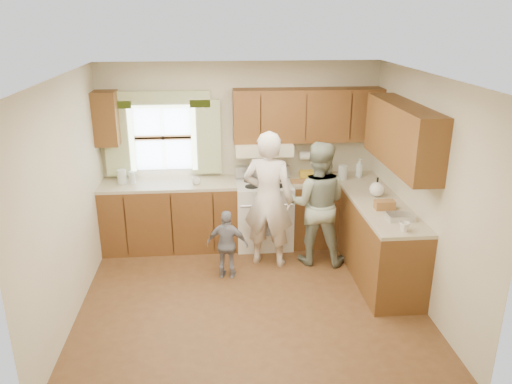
{
  "coord_description": "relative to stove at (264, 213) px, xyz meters",
  "views": [
    {
      "loc": [
        -0.37,
        -4.97,
        3.08
      ],
      "look_at": [
        0.1,
        0.4,
        1.15
      ],
      "focal_mm": 35.0,
      "sensor_mm": 36.0,
      "label": 1
    }
  ],
  "objects": [
    {
      "name": "child",
      "position": [
        -0.54,
        -0.92,
        -0.03
      ],
      "size": [
        0.55,
        0.32,
        0.87
      ],
      "primitive_type": "imported",
      "rotation": [
        0.0,
        0.0,
        2.93
      ],
      "color": "gray",
      "rests_on": "ground"
    },
    {
      "name": "kitchen_fixtures",
      "position": [
        0.31,
        -0.36,
        0.37
      ],
      "size": [
        3.8,
        2.25,
        2.15
      ],
      "color": "#401F0D",
      "rests_on": "ground"
    },
    {
      "name": "woman_left",
      "position": [
        -0.01,
        -0.59,
        0.42
      ],
      "size": [
        0.75,
        0.62,
        1.76
      ],
      "primitive_type": "imported",
      "rotation": [
        0.0,
        0.0,
        2.79
      ],
      "color": "silver",
      "rests_on": "ground"
    },
    {
      "name": "stove",
      "position": [
        0.0,
        0.0,
        0.0
      ],
      "size": [
        0.76,
        0.67,
        1.07
      ],
      "color": "silver",
      "rests_on": "ground"
    },
    {
      "name": "woman_right",
      "position": [
        0.62,
        -0.59,
        0.34
      ],
      "size": [
        0.91,
        0.78,
        1.61
      ],
      "primitive_type": "imported",
      "rotation": [
        0.0,
        0.0,
        2.9
      ],
      "color": "#2B422E",
      "rests_on": "ground"
    },
    {
      "name": "room",
      "position": [
        -0.3,
        -1.44,
        0.78
      ],
      "size": [
        3.8,
        3.8,
        3.8
      ],
      "color": "#513119",
      "rests_on": "ground"
    }
  ]
}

